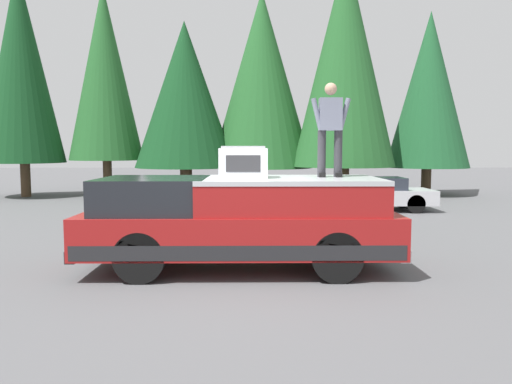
{
  "coord_description": "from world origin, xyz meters",
  "views": [
    {
      "loc": [
        -8.28,
        -0.35,
        2.18
      ],
      "look_at": [
        0.79,
        -0.45,
        1.35
      ],
      "focal_mm": 34.05,
      "sensor_mm": 36.0,
      "label": 1
    }
  ],
  "objects_px": {
    "pickup_truck": "(240,221)",
    "parked_car_silver": "(373,194)",
    "compressor_unit": "(243,162)",
    "person_on_truck_bed": "(330,127)"
  },
  "relations": [
    {
      "from": "pickup_truck",
      "to": "parked_car_silver",
      "type": "xyz_separation_m",
      "value": [
        8.16,
        -4.46,
        -0.29
      ]
    },
    {
      "from": "pickup_truck",
      "to": "compressor_unit",
      "type": "distance_m",
      "value": 1.06
    },
    {
      "from": "compressor_unit",
      "to": "parked_car_silver",
      "type": "distance_m",
      "value": 9.36
    },
    {
      "from": "pickup_truck",
      "to": "parked_car_silver",
      "type": "relative_size",
      "value": 1.35
    },
    {
      "from": "person_on_truck_bed",
      "to": "parked_car_silver",
      "type": "bearing_deg",
      "value": -19.61
    },
    {
      "from": "compressor_unit",
      "to": "person_on_truck_bed",
      "type": "bearing_deg",
      "value": -81.83
    },
    {
      "from": "compressor_unit",
      "to": "person_on_truck_bed",
      "type": "relative_size",
      "value": 0.5
    },
    {
      "from": "parked_car_silver",
      "to": "pickup_truck",
      "type": "bearing_deg",
      "value": 151.35
    },
    {
      "from": "compressor_unit",
      "to": "parked_car_silver",
      "type": "bearing_deg",
      "value": -28.3
    },
    {
      "from": "pickup_truck",
      "to": "compressor_unit",
      "type": "xyz_separation_m",
      "value": [
        0.0,
        -0.06,
        1.05
      ]
    }
  ]
}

